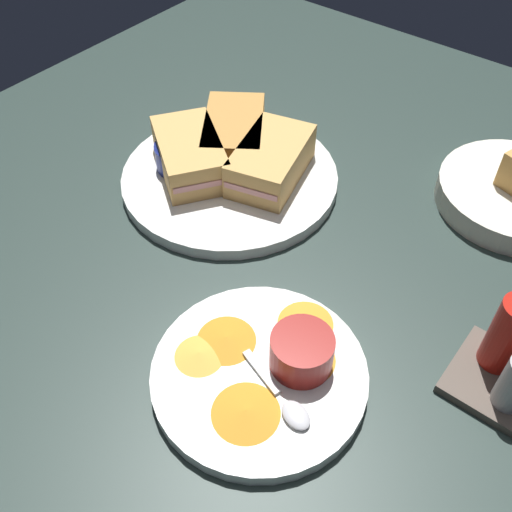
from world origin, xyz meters
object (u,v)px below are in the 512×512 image
at_px(sandwich_half_extra, 188,156).
at_px(ramekin_dark_sauce, 182,155).
at_px(spoon_by_dark_ramekin, 218,178).
at_px(condiment_caddy, 507,361).
at_px(ramekin_light_gravy, 302,351).
at_px(spoon_by_gravy_ramekin, 287,404).
at_px(sandwich_half_near, 271,161).
at_px(plate_sandwich_main, 230,178).
at_px(plate_chips_companion, 259,375).
at_px(sandwich_half_far, 234,134).

distance_m(sandwich_half_extra, ramekin_dark_sauce, 0.01).
height_order(spoon_by_dark_ramekin, condiment_caddy, condiment_caddy).
bearing_deg(ramekin_light_gravy, spoon_by_dark_ramekin, -123.23).
bearing_deg(spoon_by_dark_ramekin, spoon_by_gravy_ramekin, 51.80).
bearing_deg(sandwich_half_near, sandwich_half_extra, -56.94).
distance_m(plate_sandwich_main, plate_chips_companion, 0.30).
relative_size(sandwich_half_far, sandwich_half_extra, 1.00).
bearing_deg(plate_sandwich_main, condiment_caddy, 80.19).
height_order(plate_sandwich_main, sandwich_half_far, sandwich_half_far).
bearing_deg(ramekin_light_gravy, sandwich_half_near, -136.90).
distance_m(sandwich_half_far, condiment_caddy, 0.44).
bearing_deg(sandwich_half_extra, spoon_by_gravy_ramekin, 57.10).
bearing_deg(plate_chips_companion, ramekin_light_gravy, 140.19).
bearing_deg(sandwich_half_far, plate_sandwich_main, 33.06).
xyz_separation_m(ramekin_light_gravy, condiment_caddy, (-0.11, 0.16, -0.00)).
distance_m(plate_chips_companion, spoon_by_gravy_ramekin, 0.05).
bearing_deg(condiment_caddy, sandwich_half_extra, -95.08).
height_order(plate_sandwich_main, plate_chips_companion, same).
distance_m(ramekin_dark_sauce, condiment_caddy, 0.46).
xyz_separation_m(spoon_by_gravy_ramekin, condiment_caddy, (-0.16, 0.14, 0.01)).
bearing_deg(sandwich_half_near, sandwich_half_far, -101.94).
distance_m(sandwich_half_extra, spoon_by_dark_ramekin, 0.05).
height_order(sandwich_half_near, condiment_caddy, condiment_caddy).
bearing_deg(spoon_by_dark_ramekin, condiment_caddy, 83.18).
bearing_deg(ramekin_dark_sauce, plate_sandwich_main, 114.06).
height_order(sandwich_half_far, spoon_by_gravy_ramekin, sandwich_half_far).
relative_size(plate_sandwich_main, plate_chips_companion, 1.35).
bearing_deg(plate_sandwich_main, sandwich_half_near, 123.06).
bearing_deg(plate_chips_companion, sandwich_half_near, -144.84).
height_order(spoon_by_dark_ramekin, plate_chips_companion, spoon_by_dark_ramekin).
xyz_separation_m(ramekin_dark_sauce, plate_chips_companion, (0.19, 0.27, -0.03)).
relative_size(spoon_by_gravy_ramekin, condiment_caddy, 1.03).
bearing_deg(plate_sandwich_main, spoon_by_gravy_ramekin, 48.86).
height_order(sandwich_half_near, sandwich_half_far, same).
bearing_deg(ramekin_light_gravy, spoon_by_gravy_ramekin, 20.84).
relative_size(sandwich_half_near, spoon_by_gravy_ramekin, 1.49).
height_order(spoon_by_dark_ramekin, spoon_by_gravy_ramekin, same).
relative_size(plate_sandwich_main, sandwich_half_far, 1.89).
bearing_deg(ramekin_light_gravy, plate_sandwich_main, -126.75).
bearing_deg(sandwich_half_far, sandwich_half_near, 78.06).
xyz_separation_m(sandwich_half_extra, plate_chips_companion, (0.18, 0.26, -0.03)).
distance_m(sandwich_half_near, ramekin_light_gravy, 0.29).
bearing_deg(spoon_by_gravy_ramekin, sandwich_half_extra, -122.90).
xyz_separation_m(sandwich_half_extra, ramekin_light_gravy, (0.15, 0.29, -0.00)).
bearing_deg(sandwich_half_extra, sandwich_half_near, 123.06).
xyz_separation_m(sandwich_half_near, ramekin_light_gravy, (0.21, 0.20, -0.00)).
distance_m(spoon_by_dark_ramekin, ramekin_light_gravy, 0.29).
xyz_separation_m(plate_sandwich_main, plate_chips_companion, (0.21, 0.21, 0.00)).
bearing_deg(spoon_by_gravy_ramekin, plate_chips_companion, -108.05).
distance_m(spoon_by_dark_ramekin, condiment_caddy, 0.40).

